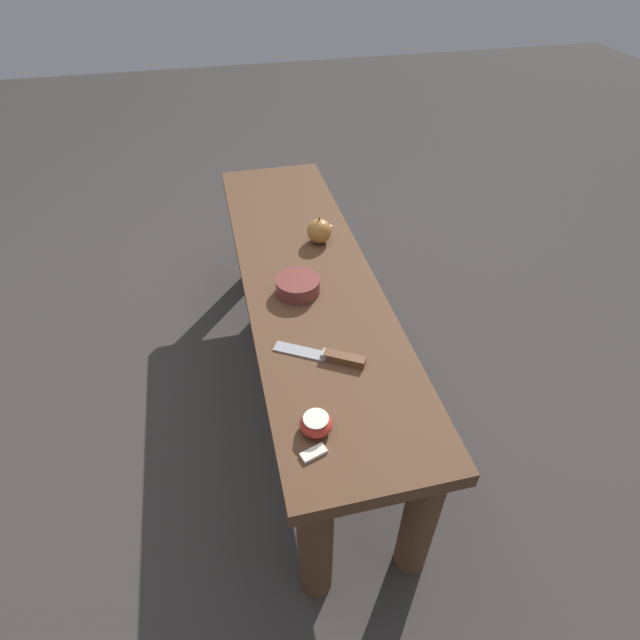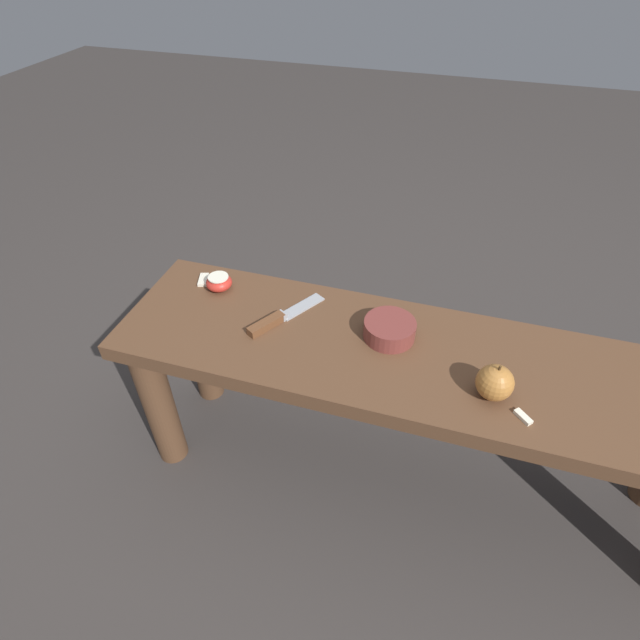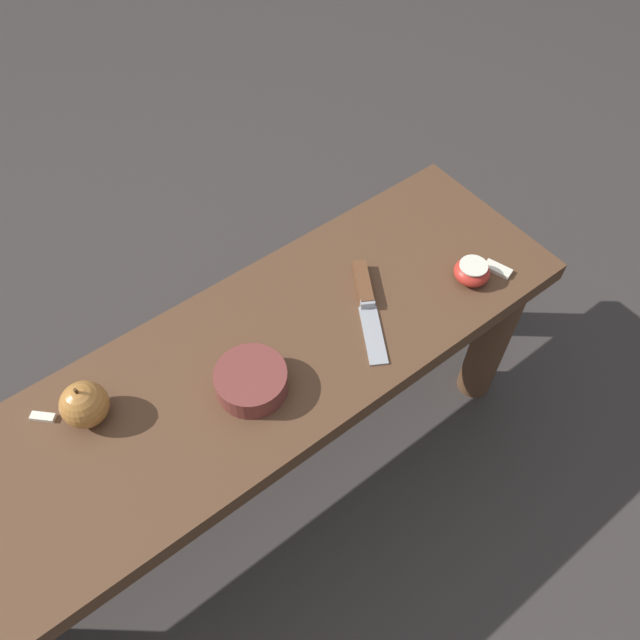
# 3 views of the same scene
# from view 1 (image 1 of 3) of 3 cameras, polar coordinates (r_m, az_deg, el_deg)

# --- Properties ---
(ground_plane) EXTENTS (8.00, 8.00, 0.00)m
(ground_plane) POSITION_cam_1_polar(r_m,az_deg,el_deg) (1.73, -1.25, -7.07)
(ground_plane) COLOR #383330
(wooden_bench) EXTENTS (1.40, 0.36, 0.46)m
(wooden_bench) POSITION_cam_1_polar(r_m,az_deg,el_deg) (1.47, -1.45, 2.34)
(wooden_bench) COLOR brown
(wooden_bench) RESTS_ON ground_plane
(knife) EXTENTS (0.13, 0.20, 0.02)m
(knife) POSITION_cam_1_polar(r_m,az_deg,el_deg) (1.15, 1.40, -4.20)
(knife) COLOR #9EA0A5
(knife) RESTS_ON wooden_bench
(apple_whole) EXTENTS (0.07, 0.07, 0.08)m
(apple_whole) POSITION_cam_1_polar(r_m,az_deg,el_deg) (1.53, -0.08, 10.13)
(apple_whole) COLOR #B27233
(apple_whole) RESTS_ON wooden_bench
(apple_cut) EXTENTS (0.07, 0.07, 0.04)m
(apple_cut) POSITION_cam_1_polar(r_m,az_deg,el_deg) (1.01, -0.46, -11.76)
(apple_cut) COLOR red
(apple_cut) RESTS_ON wooden_bench
(apple_slice_near_knife) EXTENTS (0.04, 0.06, 0.01)m
(apple_slice_near_knife) POSITION_cam_1_polar(r_m,az_deg,el_deg) (0.99, -0.73, -14.97)
(apple_slice_near_knife) COLOR white
(apple_slice_near_knife) RESTS_ON wooden_bench
(apple_slice_center) EXTENTS (0.04, 0.04, 0.01)m
(apple_slice_center) POSITION_cam_1_polar(r_m,az_deg,el_deg) (1.60, 0.90, 10.41)
(apple_slice_center) COLOR white
(apple_slice_center) RESTS_ON wooden_bench
(bowl) EXTENTS (0.12, 0.12, 0.04)m
(bowl) POSITION_cam_1_polar(r_m,az_deg,el_deg) (1.33, -2.54, 3.93)
(bowl) COLOR brown
(bowl) RESTS_ON wooden_bench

